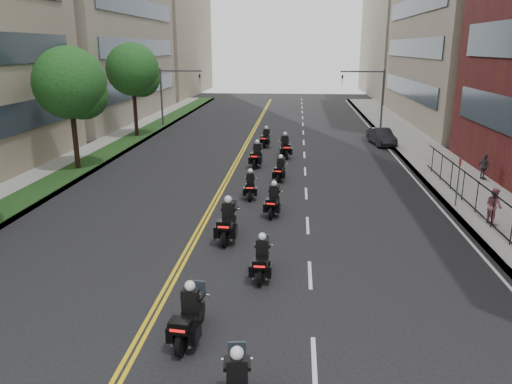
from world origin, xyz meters
TOP-DOWN VIEW (x-y plane):
  - sidewalk_right at (12.00, 25.00)m, footprint 4.00×90.00m
  - sidewalk_left at (-12.00, 25.00)m, footprint 4.00×90.00m
  - grass_strip at (-11.20, 25.00)m, footprint 2.00×90.00m
  - building_right_far at (21.50, 78.00)m, footprint 15.00×28.00m
  - building_left_far at (-22.00, 78.00)m, footprint 16.00×28.00m
  - street_trees at (-11.05, 18.61)m, footprint 4.40×38.40m
  - traffic_signal_right at (9.54, 42.00)m, footprint 4.09×0.20m
  - traffic_signal_left at (-9.54, 42.00)m, footprint 4.09×0.20m
  - motorcycle_2 at (-0.09, 5.73)m, footprint 0.65×2.27m
  - motorcycle_3 at (1.55, 9.70)m, footprint 0.49×2.12m
  - motorcycle_4 at (-0.07, 13.01)m, footprint 0.58×2.49m
  - motorcycle_5 at (1.62, 16.36)m, footprint 0.60×2.18m
  - motorcycle_6 at (0.28, 18.99)m, footprint 0.52×2.07m
  - motorcycle_7 at (1.71, 22.57)m, footprint 0.62×2.09m
  - motorcycle_8 at (0.04, 26.05)m, footprint 0.66×2.40m
  - motorcycle_9 at (1.82, 29.05)m, footprint 0.74×2.45m
  - motorcycle_10 at (0.20, 32.85)m, footprint 0.65×2.22m
  - parked_sedan at (9.40, 34.51)m, footprint 1.99×4.14m
  - pedestrian_b at (11.20, 15.50)m, footprint 0.80×0.91m
  - pedestrian_c at (13.50, 23.31)m, footprint 0.61×0.94m

SIDE VIEW (x-z plane):
  - sidewalk_right at x=12.00m, z-range 0.00..0.15m
  - sidewalk_left at x=-12.00m, z-range 0.00..0.15m
  - grass_strip at x=-11.20m, z-range 0.15..0.19m
  - motorcycle_6 at x=0.28m, z-range -0.16..1.37m
  - motorcycle_7 at x=1.71m, z-range -0.16..1.38m
  - motorcycle_3 at x=1.55m, z-range -0.16..1.40m
  - motorcycle_5 at x=1.62m, z-range -0.17..1.44m
  - motorcycle_10 at x=0.20m, z-range -0.17..1.47m
  - parked_sedan at x=9.40m, z-range 0.00..1.31m
  - motorcycle_2 at x=-0.09m, z-range -0.18..1.50m
  - motorcycle_8 at x=0.04m, z-range -0.19..1.58m
  - motorcycle_9 at x=1.82m, z-range -0.19..1.62m
  - motorcycle_4 at x=-0.07m, z-range -0.19..1.64m
  - pedestrian_c at x=13.50m, z-range 0.15..1.64m
  - pedestrian_b at x=11.20m, z-range 0.15..1.75m
  - traffic_signal_right at x=9.54m, z-range 0.90..6.50m
  - traffic_signal_left at x=-9.54m, z-range 0.90..6.50m
  - street_trees at x=-11.05m, z-range 1.14..9.12m
  - building_right_far at x=21.50m, z-range 0.00..26.00m
  - building_left_far at x=-22.00m, z-range 0.00..26.00m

